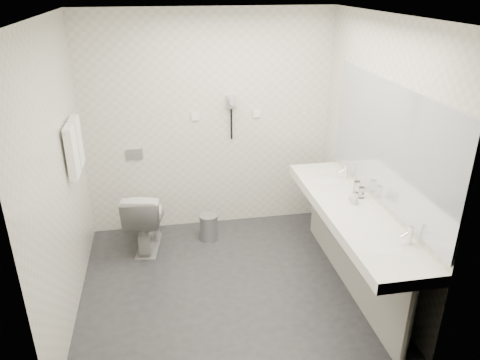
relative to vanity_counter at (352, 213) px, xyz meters
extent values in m
plane|color=#26262A|center=(-1.12, 0.20, -0.80)|extent=(2.80, 2.80, 0.00)
plane|color=white|center=(-1.12, 0.20, 1.70)|extent=(2.80, 2.80, 0.00)
plane|color=silver|center=(-1.12, 1.50, 0.45)|extent=(2.80, 0.00, 2.80)
plane|color=silver|center=(-1.12, -1.10, 0.45)|extent=(2.80, 0.00, 2.80)
plane|color=silver|center=(-2.52, 0.20, 0.45)|extent=(0.00, 2.60, 2.60)
plane|color=silver|center=(0.27, 0.20, 0.45)|extent=(0.00, 2.60, 2.60)
cube|color=white|center=(0.00, 0.00, 0.00)|extent=(0.55, 2.20, 0.10)
cube|color=#9B9992|center=(0.02, 0.00, -0.42)|extent=(0.03, 2.15, 0.75)
cylinder|color=silver|center=(0.05, -1.04, -0.42)|extent=(0.06, 0.06, 0.75)
cylinder|color=silver|center=(0.05, 1.04, -0.42)|extent=(0.06, 0.06, 0.75)
cube|color=#B2BCC6|center=(0.26, 0.00, 0.65)|extent=(0.02, 2.20, 1.05)
ellipsoid|color=white|center=(0.00, -0.65, 0.04)|extent=(0.40, 0.31, 0.05)
ellipsoid|color=white|center=(0.00, 0.65, 0.04)|extent=(0.40, 0.31, 0.05)
cylinder|color=silver|center=(0.19, -0.65, 0.12)|extent=(0.04, 0.04, 0.15)
cylinder|color=silver|center=(0.19, 0.65, 0.12)|extent=(0.04, 0.04, 0.15)
imported|color=silver|center=(0.05, 0.07, 0.11)|extent=(0.07, 0.07, 0.11)
imported|color=silver|center=(0.06, 0.15, 0.10)|extent=(0.11, 0.11, 0.10)
cylinder|color=silver|center=(0.16, 0.18, 0.10)|extent=(0.06, 0.06, 0.11)
cylinder|color=silver|center=(0.17, 0.30, 0.11)|extent=(0.07, 0.07, 0.12)
imported|color=white|center=(-1.90, 1.06, -0.44)|extent=(0.50, 0.76, 0.71)
cube|color=#B2B5BA|center=(-1.98, 1.49, 0.15)|extent=(0.18, 0.02, 0.12)
cylinder|color=#B2B5BA|center=(-1.20, 1.10, -0.66)|extent=(0.24, 0.24, 0.29)
cylinder|color=#B2B5BA|center=(-1.20, 1.10, -0.50)|extent=(0.21, 0.21, 0.02)
cylinder|color=silver|center=(-2.47, 0.75, 0.75)|extent=(0.02, 0.62, 0.02)
cube|color=white|center=(-2.46, 0.61, 0.53)|extent=(0.07, 0.24, 0.48)
cube|color=white|center=(-2.46, 0.89, 0.53)|extent=(0.07, 0.24, 0.48)
cube|color=#9B9A9F|center=(-0.88, 1.47, 0.70)|extent=(0.10, 0.04, 0.14)
cylinder|color=#9B9A9F|center=(-0.88, 1.40, 0.73)|extent=(0.08, 0.14, 0.08)
cylinder|color=black|center=(-0.88, 1.46, 0.45)|extent=(0.02, 0.02, 0.35)
cube|color=white|center=(-1.27, 1.49, 0.55)|extent=(0.09, 0.02, 0.09)
cube|color=white|center=(-0.57, 1.49, 0.55)|extent=(0.09, 0.02, 0.09)
camera|label=1|loc=(-1.66, -3.46, 1.97)|focal=34.30mm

